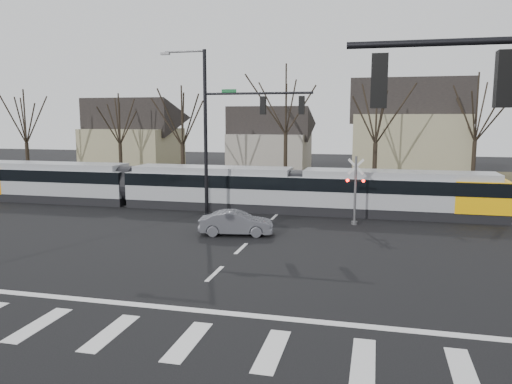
# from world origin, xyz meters

# --- Properties ---
(ground) EXTENTS (140.00, 140.00, 0.00)m
(ground) POSITION_xyz_m (0.00, 0.00, 0.00)
(ground) COLOR black
(grass_verge) EXTENTS (140.00, 28.00, 0.01)m
(grass_verge) POSITION_xyz_m (0.00, 32.00, 0.01)
(grass_verge) COLOR #38331E
(grass_verge) RESTS_ON ground
(crosswalk) EXTENTS (27.00, 2.60, 0.01)m
(crosswalk) POSITION_xyz_m (0.00, -4.00, 0.01)
(crosswalk) COLOR silver
(crosswalk) RESTS_ON ground
(stop_line) EXTENTS (28.00, 0.35, 0.01)m
(stop_line) POSITION_xyz_m (0.00, -1.80, 0.01)
(stop_line) COLOR silver
(stop_line) RESTS_ON ground
(lane_dashes) EXTENTS (0.18, 30.00, 0.01)m
(lane_dashes) POSITION_xyz_m (0.00, 16.00, 0.01)
(lane_dashes) COLOR silver
(lane_dashes) RESTS_ON ground
(rail_pair) EXTENTS (90.00, 1.52, 0.06)m
(rail_pair) POSITION_xyz_m (0.00, 15.80, 0.03)
(rail_pair) COLOR #59595E
(rail_pair) RESTS_ON ground
(tram) EXTENTS (37.82, 2.81, 2.87)m
(tram) POSITION_xyz_m (-4.95, 16.00, 1.56)
(tram) COLOR gray
(tram) RESTS_ON ground
(sedan) EXTENTS (2.67, 4.36, 1.28)m
(sedan) POSITION_xyz_m (-1.01, 8.68, 0.64)
(sedan) COLOR #515259
(sedan) RESTS_ON ground
(signal_pole_far) EXTENTS (9.28, 0.44, 10.20)m
(signal_pole_far) POSITION_xyz_m (-2.41, 12.50, 5.70)
(signal_pole_far) COLOR black
(signal_pole_far) RESTS_ON ground
(rail_crossing_signal) EXTENTS (1.08, 0.36, 4.00)m
(rail_crossing_signal) POSITION_xyz_m (5.00, 12.79, 1.89)
(rail_crossing_signal) COLOR #59595B
(rail_crossing_signal) RESTS_ON ground
(tree_row) EXTENTS (59.20, 7.20, 10.00)m
(tree_row) POSITION_xyz_m (2.00, 26.00, 5.00)
(tree_row) COLOR black
(tree_row) RESTS_ON ground
(house_a) EXTENTS (9.72, 8.64, 8.60)m
(house_a) POSITION_xyz_m (-20.00, 34.00, 4.46)
(house_a) COLOR gray
(house_a) RESTS_ON ground
(house_b) EXTENTS (8.64, 7.56, 7.65)m
(house_b) POSITION_xyz_m (-5.00, 36.00, 3.97)
(house_b) COLOR gray
(house_b) RESTS_ON ground
(house_c) EXTENTS (10.80, 8.64, 10.10)m
(house_c) POSITION_xyz_m (9.00, 33.00, 5.23)
(house_c) COLOR gray
(house_c) RESTS_ON ground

